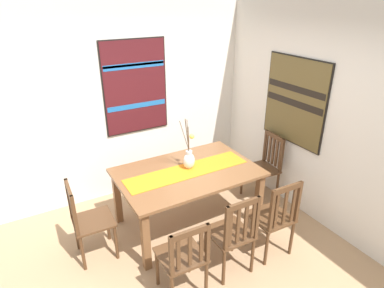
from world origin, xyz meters
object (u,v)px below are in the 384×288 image
at_px(centerpiece_vase, 189,159).
at_px(chair_4, 183,257).
at_px(painting_on_side_wall, 295,101).
at_px(chair_2, 265,165).
at_px(chair_3, 87,220).
at_px(painting_on_back_wall, 135,87).
at_px(chair_1, 233,233).
at_px(chair_0, 274,217).
at_px(dining_table, 187,178).

xyz_separation_m(centerpiece_vase, chair_4, (-0.64, -1.02, -0.43)).
bearing_deg(painting_on_side_wall, centerpiece_vase, 170.69).
height_order(chair_2, chair_3, chair_2).
bearing_deg(painting_on_back_wall, chair_1, -85.30).
relative_size(chair_0, chair_3, 1.02).
distance_m(centerpiece_vase, chair_3, 1.35).
bearing_deg(centerpiece_vase, chair_3, -178.77).
distance_m(painting_on_back_wall, painting_on_side_wall, 2.13).
height_order(chair_0, chair_2, chair_0).
relative_size(chair_1, chair_2, 1.00).
bearing_deg(chair_2, chair_3, 179.47).
distance_m(dining_table, chair_0, 1.12).
distance_m(chair_1, chair_4, 0.59).
xyz_separation_m(chair_1, painting_on_back_wall, (-0.17, 2.10, 1.07)).
height_order(dining_table, painting_on_side_wall, painting_on_side_wall).
bearing_deg(centerpiece_vase, chair_1, -92.74).
xyz_separation_m(dining_table, centerpiece_vase, (0.05, 0.05, 0.24)).
bearing_deg(dining_table, chair_2, -0.21).
relative_size(chair_4, painting_on_back_wall, 0.69).
xyz_separation_m(chair_2, painting_on_side_wall, (0.23, -0.18, 0.96)).
height_order(chair_0, chair_3, chair_0).
relative_size(dining_table, centerpiece_vase, 2.43).
bearing_deg(chair_1, dining_table, 90.16).
distance_m(chair_1, painting_on_side_wall, 1.93).
distance_m(chair_1, painting_on_back_wall, 2.36).
bearing_deg(chair_0, centerpiece_vase, 116.95).
height_order(chair_4, painting_on_back_wall, painting_on_back_wall).
xyz_separation_m(chair_1, painting_on_side_wall, (1.48, 0.76, 0.97)).
bearing_deg(painting_on_side_wall, chair_4, -159.31).
relative_size(centerpiece_vase, painting_on_side_wall, 0.62).
bearing_deg(chair_2, centerpiece_vase, 177.60).
height_order(dining_table, chair_4, chair_4).
distance_m(dining_table, chair_4, 1.15).
relative_size(chair_3, painting_on_side_wall, 0.84).
height_order(chair_1, chair_3, chair_1).
distance_m(chair_0, painting_on_side_wall, 1.55).
relative_size(chair_2, painting_on_side_wall, 0.85).
relative_size(centerpiece_vase, chair_4, 0.78).
distance_m(chair_0, painting_on_back_wall, 2.47).
relative_size(dining_table, chair_0, 1.75).
bearing_deg(centerpiece_vase, chair_2, -2.40).
xyz_separation_m(chair_0, painting_on_back_wall, (-0.73, 2.11, 1.07)).
distance_m(chair_4, painting_on_back_wall, 2.42).
bearing_deg(chair_2, chair_1, -142.87).
height_order(chair_2, painting_on_back_wall, painting_on_back_wall).
bearing_deg(chair_0, painting_on_back_wall, 109.12).
relative_size(dining_table, chair_2, 1.76).
distance_m(chair_2, chair_4, 2.08).
height_order(chair_0, chair_1, chair_0).
xyz_separation_m(dining_table, chair_4, (-0.59, -0.97, -0.19)).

